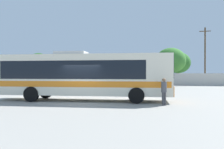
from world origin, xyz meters
TOP-DOWN VIEW (x-y plane):
  - ground_plane at (0.00, 10.00)m, footprint 300.00×300.00m
  - perimeter_wall at (0.00, 25.09)m, footprint 80.00×0.30m
  - coach_bus_cream_orange at (-0.44, 0.93)m, footprint 12.48×3.59m
  - attendant_by_bus_door at (5.33, -0.54)m, footprint 0.47×0.47m
  - parked_car_leftmost_red at (-12.56, 21.42)m, footprint 4.06×2.08m
  - parked_car_second_red at (-5.62, 21.98)m, footprint 4.57×2.27m
  - parked_car_third_red at (0.47, 21.64)m, footprint 4.37×2.22m
  - utility_pole_near at (11.25, 27.23)m, footprint 1.80×0.24m
  - roadside_tree_left at (-18.98, 27.34)m, footprint 4.06×4.06m
  - roadside_tree_midleft at (-10.15, 30.90)m, footprint 3.30×3.30m
  - roadside_tree_midright at (7.07, 30.99)m, footprint 4.54×4.54m
  - roadside_tree_right at (5.77, 27.34)m, footprint 5.07×5.07m

SIDE VIEW (x-z plane):
  - ground_plane at x=0.00m, z-range 0.00..0.00m
  - parked_car_second_red at x=-5.62m, z-range 0.05..1.46m
  - parked_car_third_red at x=0.47m, z-range 0.04..1.52m
  - parked_car_leftmost_red at x=-12.56m, z-range 0.04..1.55m
  - attendant_by_bus_door at x=5.33m, z-range 0.11..1.77m
  - perimeter_wall at x=0.00m, z-range 0.00..1.93m
  - coach_bus_cream_orange at x=-0.44m, z-range 0.12..3.62m
  - roadside_tree_midright at x=7.07m, z-range 0.96..6.75m
  - roadside_tree_midleft at x=-10.15m, z-range 1.28..6.70m
  - roadside_tree_left at x=-18.98m, z-range 1.16..6.97m
  - roadside_tree_right at x=5.77m, z-range 0.95..7.18m
  - utility_pole_near at x=11.25m, z-range 0.19..9.61m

